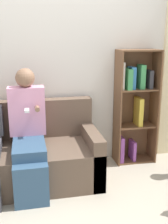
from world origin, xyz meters
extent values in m
plane|color=#B2A893|center=(0.00, 0.00, 0.00)|extent=(14.00, 14.00, 0.00)
cube|color=silver|center=(0.00, 0.97, 1.27)|extent=(10.00, 0.06, 2.55)
cube|color=brown|center=(-0.37, 0.40, 0.22)|extent=(1.75, 0.68, 0.43)
cube|color=brown|center=(-0.37, 0.82, 0.45)|extent=(1.75, 0.16, 0.90)
cube|color=brown|center=(0.43, 0.40, 0.30)|extent=(0.14, 0.68, 0.59)
cube|color=#335170|center=(-0.29, 0.00, 0.22)|extent=(0.34, 0.12, 0.43)
cube|color=#335170|center=(-0.29, 0.30, 0.49)|extent=(0.34, 0.48, 0.11)
cube|color=#E599BC|center=(-0.29, 0.63, 0.82)|extent=(0.40, 0.18, 0.55)
sphere|color=#8C664C|center=(-0.29, 0.63, 1.20)|extent=(0.21, 0.21, 0.21)
cylinder|color=#8C664C|center=(-0.18, 0.49, 0.87)|extent=(0.05, 0.10, 0.05)
cube|color=white|center=(-0.29, 0.44, 0.87)|extent=(0.05, 0.12, 0.02)
cube|color=brown|center=(0.84, 0.78, 0.74)|extent=(0.02, 0.29, 1.48)
cube|color=brown|center=(1.35, 0.78, 0.74)|extent=(0.02, 0.29, 1.48)
cube|color=brown|center=(1.10, 0.92, 0.74)|extent=(0.52, 0.02, 1.48)
cube|color=brown|center=(1.10, 0.78, 0.01)|extent=(0.49, 0.26, 0.02)
cube|color=brown|center=(1.10, 0.78, 0.50)|extent=(0.49, 0.26, 0.02)
cube|color=brown|center=(1.10, 0.78, 0.98)|extent=(0.49, 0.26, 0.02)
cube|color=brown|center=(1.10, 0.78, 1.47)|extent=(0.49, 0.26, 0.02)
cube|color=#333338|center=(1.26, 0.78, 1.11)|extent=(0.05, 0.16, 0.23)
cube|color=gold|center=(1.13, 0.78, 0.69)|extent=(0.06, 0.20, 0.36)
cube|color=#934CA3|center=(1.08, 0.78, 0.15)|extent=(0.04, 0.19, 0.26)
cube|color=#429956|center=(0.96, 0.78, 1.12)|extent=(0.06, 0.22, 0.26)
cube|color=teal|center=(1.02, 0.78, 1.13)|extent=(0.06, 0.16, 0.28)
cube|color=beige|center=(0.88, 0.78, 1.16)|extent=(0.03, 0.17, 0.34)
cube|color=#429956|center=(1.14, 0.78, 1.14)|extent=(0.06, 0.15, 0.30)
cube|color=beige|center=(1.02, 0.78, 1.10)|extent=(0.03, 0.14, 0.22)
cube|color=#934CA3|center=(0.90, 0.78, 0.19)|extent=(0.05, 0.22, 0.35)
camera|label=1|loc=(-0.29, -2.51, 1.67)|focal=45.00mm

